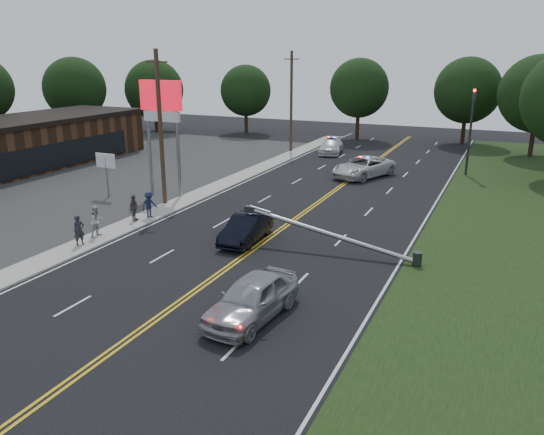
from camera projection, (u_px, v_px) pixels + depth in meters
The scene contains 25 objects.
ground at pixel (179, 303), 21.50m from camera, with size 120.00×120.00×0.00m, color black.
parking_lot at pixel (24, 194), 38.11m from camera, with size 25.00×60.00×0.01m, color #2D2D2D.
sidewalk at pixel (157, 213), 33.50m from camera, with size 1.80×70.00×0.12m, color #A8A298.
grass_verge at pixel (541, 269), 24.84m from camera, with size 12.00×80.00×0.01m, color black.
centerline_yellow at pixel (278, 231), 30.19m from camera, with size 0.36×80.00×0.00m, color gold.
pylon_sign at pixel (161, 110), 36.06m from camera, with size 3.20×0.35×8.00m.
small_sign at pixel (106, 164), 36.79m from camera, with size 1.60×0.14×3.10m.
traffic_signal at pixel (471, 124), 43.05m from camera, with size 0.28×0.41×7.05m.
fallen_streetlight at pixel (339, 237), 26.52m from camera, with size 9.36×0.44×1.91m.
utility_pole_mid at pixel (160, 129), 34.08m from camera, with size 1.60×0.28×10.00m.
utility_pole_far at pixel (291, 102), 53.21m from camera, with size 1.60×0.28×10.00m.
tree_3 at pixel (75, 88), 61.70m from camera, with size 7.14×7.14×9.42m.
tree_4 at pixel (154, 90), 67.66m from camera, with size 7.41×7.41×9.04m.
tree_5 at pixel (246, 91), 66.51m from camera, with size 6.33×6.33×8.46m.
tree_6 at pixel (359, 88), 60.99m from camera, with size 6.76×6.76×9.31m.
tree_7 at pixel (468, 90), 57.94m from camera, with size 7.17×7.17×9.46m.
tree_8 at pixel (539, 94), 50.54m from camera, with size 7.39×7.39×9.74m.
crashed_sedan at pixel (246, 228), 28.43m from camera, with size 1.53×4.40×1.45m, color black.
waiting_sedan at pixel (252, 298), 20.03m from camera, with size 1.96×4.86×1.66m, color #97999E.
emergency_a at pixel (363, 167), 43.36m from camera, with size 2.74×5.94×1.65m, color silver.
emergency_b at pixel (331, 146), 53.70m from camera, with size 2.06×5.07×1.47m, color silver.
bystander_a at pixel (79, 230), 27.47m from camera, with size 0.58×0.38×1.59m, color #23232A.
bystander_b at pixel (97, 221), 28.77m from camera, with size 0.84×0.66×1.73m, color #ADADB2.
bystander_c at pixel (149, 205), 32.20m from camera, with size 1.02×0.59×1.59m, color #1B2144.
bystander_d at pixel (134, 208), 31.51m from camera, with size 0.93×0.39×1.58m, color #514841.
Camera 1 is at (11.54, -16.19, 9.66)m, focal length 35.00 mm.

